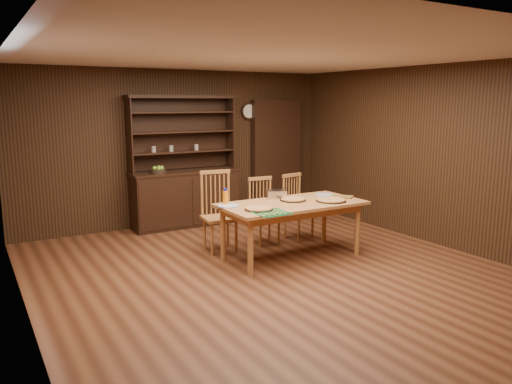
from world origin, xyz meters
TOP-DOWN VIEW (x-y plane):
  - floor at (0.00, 0.00)m, footprint 6.00×6.00m
  - room_shell at (0.00, 0.00)m, footprint 6.00×6.00m
  - china_hutch at (-0.00, 2.75)m, footprint 1.84×0.52m
  - doorway at (1.90, 2.90)m, footprint 1.00×0.18m
  - wall_clock at (1.35, 2.96)m, footprint 0.30×0.05m
  - dining_table at (0.54, 0.40)m, footprint 1.92×0.96m
  - chair_left at (-0.15, 1.20)m, footprint 0.51×0.49m
  - chair_center at (0.59, 1.21)m, footprint 0.42×0.41m
  - chair_right at (1.17, 1.19)m, footprint 0.47×0.45m
  - pizza_left at (-0.07, 0.22)m, footprint 0.35×0.35m
  - pizza_right at (1.05, 0.19)m, footprint 0.41×0.41m
  - pizza_center at (0.64, 0.50)m, footprint 0.35×0.35m
  - cooling_rack at (-0.03, -0.01)m, footprint 0.42×0.42m
  - plate_left at (-0.29, 0.60)m, footprint 0.29×0.29m
  - plate_right at (1.25, 0.59)m, footprint 0.26×0.26m
  - foil_dish at (0.55, 0.78)m, footprint 0.32×0.28m
  - juice_bottle at (-0.28, 0.70)m, footprint 0.07×0.07m
  - pot_holder_a at (1.39, 0.32)m, footprint 0.30×0.30m
  - pot_holder_b at (1.26, 0.45)m, footprint 0.26×0.26m
  - fruit_bowl at (-0.49, 2.69)m, footprint 0.26×0.26m

SIDE VIEW (x-z plane):
  - floor at x=0.00m, z-range 0.00..0.00m
  - chair_center at x=0.59m, z-range 0.03..1.00m
  - chair_right at x=1.17m, z-range 0.03..1.01m
  - china_hutch at x=0.00m, z-range -0.49..1.68m
  - chair_left at x=-0.15m, z-range 0.04..1.16m
  - dining_table at x=0.54m, z-range 0.30..1.05m
  - pot_holder_b at x=1.26m, z-range 0.75..0.76m
  - pot_holder_a at x=1.39m, z-range 0.75..0.77m
  - cooling_rack at x=-0.03m, z-range 0.75..0.77m
  - plate_left at x=-0.29m, z-range 0.75..0.77m
  - plate_right at x=1.25m, z-range 0.75..0.77m
  - pizza_center at x=0.64m, z-range 0.75..0.79m
  - pizza_right at x=1.05m, z-range 0.75..0.79m
  - pizza_left at x=-0.07m, z-range 0.75..0.79m
  - foil_dish at x=0.55m, z-range 0.75..0.86m
  - juice_bottle at x=-0.28m, z-range 0.74..0.96m
  - fruit_bowl at x=-0.49m, z-range 0.93..1.04m
  - doorway at x=1.90m, z-range 0.00..2.10m
  - room_shell at x=0.00m, z-range -1.42..4.58m
  - wall_clock at x=1.35m, z-range 1.75..2.05m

